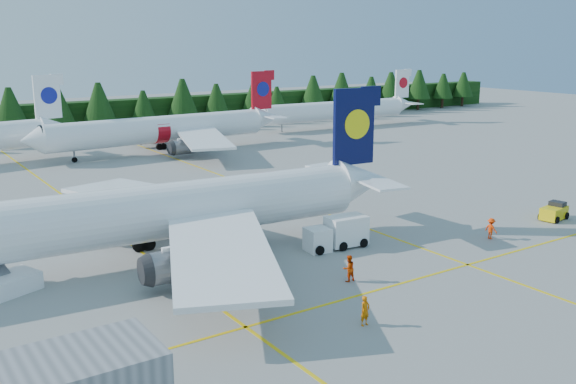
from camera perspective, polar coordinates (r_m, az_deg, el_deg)
ground at (r=52.14m, az=6.31°, el=-5.84°), size 320.00×320.00×0.00m
taxi_stripe_a at (r=62.59m, az=-15.85°, el=-2.98°), size 0.25×120.00×0.01m
taxi_stripe_b at (r=70.97m, az=-0.37°, el=-0.55°), size 0.25×120.00×0.01m
taxi_stripe_cross at (r=48.01m, az=10.95°, el=-7.72°), size 80.00×0.25×0.01m
treeline_hedge at (r=124.47m, az=-18.85°, el=6.17°), size 220.00×4.00×6.00m
airliner_navy at (r=50.36m, az=-14.51°, el=-2.26°), size 44.49×36.49×12.94m
airliner_red at (r=100.55m, az=-11.75°, el=5.39°), size 41.17×33.85×11.97m
airliner_far_right at (r=127.56m, az=3.75°, el=7.22°), size 37.89×5.10×11.01m
service_truck at (r=54.04m, az=4.31°, el=-3.65°), size 5.59×2.50×2.62m
baggage_tug at (r=67.59m, az=22.59°, el=-1.62°), size 3.23×2.10×1.61m
uld_pair at (r=53.55m, az=-6.39°, el=-3.96°), size 5.34×4.28×1.79m
crew_a at (r=40.13m, az=6.87°, el=-10.44°), size 0.73×0.52×1.90m
crew_b at (r=46.88m, az=5.41°, el=-6.77°), size 0.98×0.77×1.98m
crew_c at (r=59.11m, az=17.61°, el=-3.12°), size 0.55×0.79×1.88m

